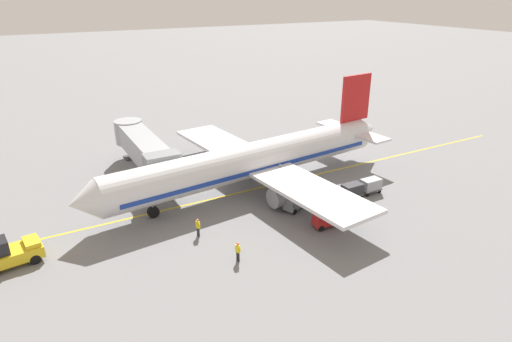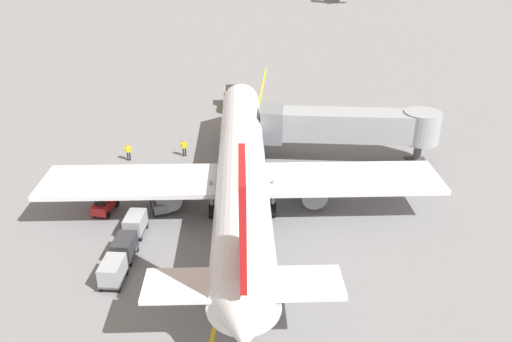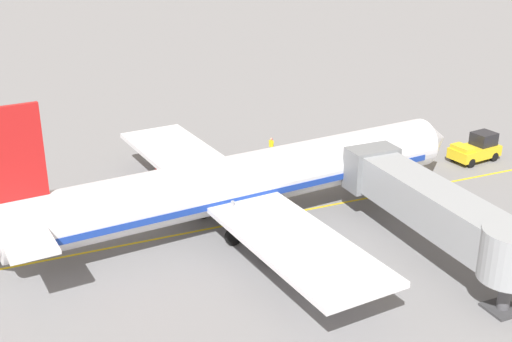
{
  "view_description": "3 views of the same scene",
  "coord_description": "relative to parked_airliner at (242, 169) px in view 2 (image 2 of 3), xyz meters",
  "views": [
    {
      "loc": [
        -37.36,
        18.71,
        19.94
      ],
      "look_at": [
        -2.33,
        -0.7,
        3.18
      ],
      "focal_mm": 30.72,
      "sensor_mm": 36.0,
      "label": 1
    },
    {
      "loc": [
        3.76,
        -36.38,
        20.0
      ],
      "look_at": [
        1.38,
        -2.09,
        3.16
      ],
      "focal_mm": 35.42,
      "sensor_mm": 36.0,
      "label": 2
    },
    {
      "loc": [
        38.88,
        -17.63,
        20.84
      ],
      "look_at": [
        -0.69,
        -0.25,
        3.4
      ],
      "focal_mm": 46.91,
      "sensor_mm": 36.0,
      "label": 3
    }
  ],
  "objects": [
    {
      "name": "baggage_tug_trailing",
      "position": [
        -10.44,
        -1.64,
        -2.47
      ],
      "size": [
        1.48,
        2.6,
        1.62
      ],
      "color": "#B21E1E",
      "rests_on": "ground"
    },
    {
      "name": "ground_crew_loader",
      "position": [
        -6.41,
        9.02,
        -2.23
      ],
      "size": [
        0.73,
        0.29,
        1.69
      ],
      "color": "#232328",
      "rests_on": "ground"
    },
    {
      "name": "ground_plane",
      "position": [
        -0.29,
        1.9,
        -3.19
      ],
      "size": [
        400.0,
        400.0,
        0.0
      ],
      "primitive_type": "plane",
      "color": "slate"
    },
    {
      "name": "jet_bridge",
      "position": [
        8.98,
        9.23,
        0.27
      ],
      "size": [
        16.21,
        3.5,
        4.98
      ],
      "color": "#93999E",
      "rests_on": "ground"
    },
    {
      "name": "baggage_cart_front",
      "position": [
        -7.19,
        -4.63,
        -2.24
      ],
      "size": [
        1.31,
        2.9,
        1.58
      ],
      "color": "#4C4C51",
      "rests_on": "ground"
    },
    {
      "name": "pushback_tractor",
      "position": [
        -3.32,
        23.42,
        -2.09
      ],
      "size": [
        2.77,
        4.65,
        2.4
      ],
      "color": "gold",
      "rests_on": "ground"
    },
    {
      "name": "parked_airliner",
      "position": [
        0.0,
        0.0,
        0.0
      ],
      "size": [
        30.37,
        37.35,
        10.63
      ],
      "color": "silver",
      "rests_on": "ground"
    },
    {
      "name": "gate_lead_in_line",
      "position": [
        -0.29,
        1.9,
        -3.18
      ],
      "size": [
        0.24,
        80.0,
        0.01
      ],
      "primitive_type": "cube",
      "color": "gold",
      "rests_on": "ground"
    },
    {
      "name": "baggage_cart_second_in_train",
      "position": [
        -7.07,
        -7.55,
        -2.24
      ],
      "size": [
        1.31,
        2.9,
        1.58
      ],
      "color": "#4C4C51",
      "rests_on": "ground"
    },
    {
      "name": "baggage_cart_third_in_train",
      "position": [
        -7.03,
        -10.1,
        -2.24
      ],
      "size": [
        1.31,
        2.9,
        1.58
      ],
      "color": "#4C4C51",
      "rests_on": "ground"
    },
    {
      "name": "baggage_tug_lead",
      "position": [
        -6.35,
        -1.01,
        -2.47
      ],
      "size": [
        2.05,
        2.77,
        1.62
      ],
      "color": "slate",
      "rests_on": "ground"
    },
    {
      "name": "ground_crew_wing_walker",
      "position": [
        -11.43,
        7.7,
        -2.23
      ],
      "size": [
        0.73,
        0.3,
        1.69
      ],
      "color": "#232328",
      "rests_on": "ground"
    }
  ]
}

